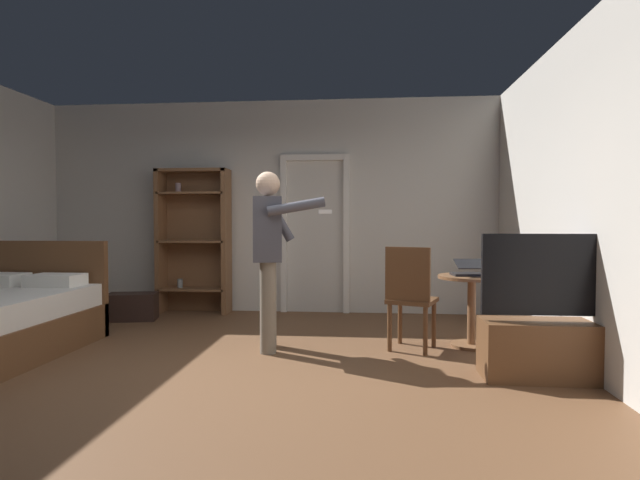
# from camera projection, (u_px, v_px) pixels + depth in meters

# --- Properties ---
(ground_plane) EXTENTS (6.72, 6.72, 0.00)m
(ground_plane) POSITION_uv_depth(u_px,v_px,m) (202.00, 373.00, 3.97)
(ground_plane) COLOR brown
(wall_back) EXTENTS (6.35, 0.12, 2.87)m
(wall_back) POSITION_uv_depth(u_px,v_px,m) (269.00, 207.00, 6.76)
(wall_back) COLOR beige
(wall_back) RESTS_ON ground_plane
(wall_right) EXTENTS (0.12, 5.83, 2.87)m
(wall_right) POSITION_uv_depth(u_px,v_px,m) (610.00, 193.00, 3.64)
(wall_right) COLOR beige
(wall_right) RESTS_ON ground_plane
(doorway_frame) EXTENTS (0.93, 0.08, 2.13)m
(doorway_frame) POSITION_uv_depth(u_px,v_px,m) (315.00, 222.00, 6.63)
(doorway_frame) COLOR white
(doorway_frame) RESTS_ON ground_plane
(bookshelf) EXTENTS (0.96, 0.32, 1.93)m
(bookshelf) POSITION_uv_depth(u_px,v_px,m) (194.00, 235.00, 6.64)
(bookshelf) COLOR brown
(bookshelf) RESTS_ON ground_plane
(tv_flatscreen) EXTENTS (1.08, 0.40, 1.13)m
(tv_flatscreen) POSITION_uv_depth(u_px,v_px,m) (552.00, 338.00, 3.81)
(tv_flatscreen) COLOR brown
(tv_flatscreen) RESTS_ON ground_plane
(side_table) EXTENTS (0.65, 0.65, 0.70)m
(side_table) POSITION_uv_depth(u_px,v_px,m) (472.00, 299.00, 4.80)
(side_table) COLOR brown
(side_table) RESTS_ON ground_plane
(laptop) EXTENTS (0.35, 0.35, 0.17)m
(laptop) POSITION_uv_depth(u_px,v_px,m) (470.00, 271.00, 4.75)
(laptop) COLOR black
(laptop) RESTS_ON side_table
(bottle_on_table) EXTENTS (0.06, 0.06, 0.27)m
(bottle_on_table) POSITION_uv_depth(u_px,v_px,m) (489.00, 264.00, 4.70)
(bottle_on_table) COLOR #35532B
(bottle_on_table) RESTS_ON side_table
(wooden_chair) EXTENTS (0.54, 0.54, 0.99)m
(wooden_chair) POSITION_uv_depth(u_px,v_px,m) (410.00, 294.00, 4.64)
(wooden_chair) COLOR brown
(wooden_chair) RESTS_ON ground_plane
(person_blue_shirt) EXTENTS (0.79, 0.63, 1.70)m
(person_blue_shirt) POSITION_uv_depth(u_px,v_px,m) (269.00, 246.00, 4.68)
(person_blue_shirt) COLOR gray
(person_blue_shirt) RESTS_ON ground_plane
(suitcase_dark) EXTENTS (0.64, 0.44, 0.34)m
(suitcase_dark) POSITION_uv_depth(u_px,v_px,m) (132.00, 307.00, 6.13)
(suitcase_dark) COLOR black
(suitcase_dark) RESTS_ON ground_plane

